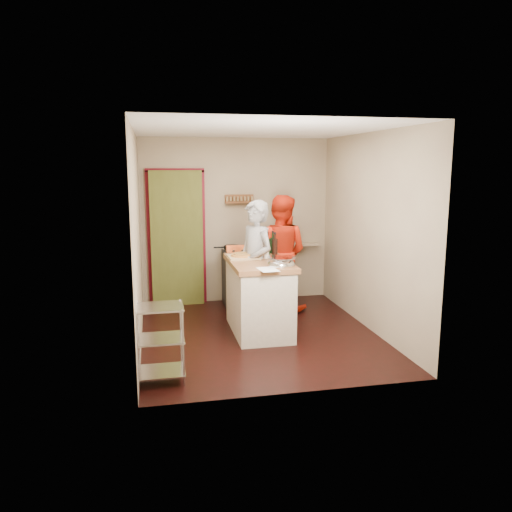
# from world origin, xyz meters

# --- Properties ---
(floor) EXTENTS (3.50, 3.50, 0.00)m
(floor) POSITION_xyz_m (0.00, 0.00, 0.00)
(floor) COLOR black
(floor) RESTS_ON ground
(back_wall) EXTENTS (3.00, 0.44, 2.60)m
(back_wall) POSITION_xyz_m (-0.64, 1.78, 1.13)
(back_wall) COLOR tan
(back_wall) RESTS_ON ground
(left_wall) EXTENTS (0.04, 3.50, 2.60)m
(left_wall) POSITION_xyz_m (-1.50, 0.00, 1.30)
(left_wall) COLOR tan
(left_wall) RESTS_ON ground
(right_wall) EXTENTS (0.04, 3.50, 2.60)m
(right_wall) POSITION_xyz_m (1.50, 0.00, 1.30)
(right_wall) COLOR tan
(right_wall) RESTS_ON ground
(ceiling) EXTENTS (3.00, 3.50, 0.02)m
(ceiling) POSITION_xyz_m (0.00, 0.00, 2.61)
(ceiling) COLOR white
(ceiling) RESTS_ON back_wall
(stove) EXTENTS (0.60, 0.63, 1.00)m
(stove) POSITION_xyz_m (0.05, 1.42, 0.45)
(stove) COLOR black
(stove) RESTS_ON ground
(wire_shelving) EXTENTS (0.48, 0.40, 0.80)m
(wire_shelving) POSITION_xyz_m (-1.28, -1.20, 0.44)
(wire_shelving) COLOR silver
(wire_shelving) RESTS_ON ground
(island) EXTENTS (0.75, 1.38, 1.27)m
(island) POSITION_xyz_m (0.02, 0.10, 0.50)
(island) COLOR beige
(island) RESTS_ON ground
(person_stripe) EXTENTS (0.64, 0.74, 1.72)m
(person_stripe) POSITION_xyz_m (0.02, 0.31, 0.86)
(person_stripe) COLOR #AFB0B4
(person_stripe) RESTS_ON ground
(person_red) EXTENTS (1.06, 0.99, 1.74)m
(person_red) POSITION_xyz_m (0.56, 1.10, 0.87)
(person_red) COLOR red
(person_red) RESTS_ON ground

